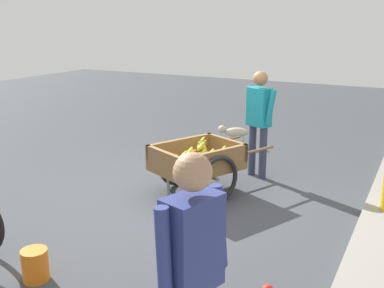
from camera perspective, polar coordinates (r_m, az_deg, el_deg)
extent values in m
plane|color=#3D3F44|center=(5.93, -0.42, -7.32)|extent=(24.00, 24.00, 0.00)
cube|color=olive|center=(6.08, 0.62, -2.72)|extent=(1.33, 1.18, 0.10)
cube|color=olive|center=(5.74, -3.45, -2.09)|extent=(0.39, 0.75, 0.24)
cube|color=olive|center=(6.36, 4.30, -0.36)|extent=(0.39, 0.75, 0.24)
cube|color=olive|center=(5.76, 2.91, -2.01)|extent=(1.03, 0.51, 0.24)
cube|color=olive|center=(6.32, -1.46, -0.43)|extent=(1.03, 0.51, 0.24)
torus|color=black|center=(5.79, 3.33, -4.54)|extent=(0.61, 0.32, 0.64)
torus|color=black|center=(6.44, -1.82, -2.43)|extent=(0.61, 0.32, 0.64)
cylinder|color=gray|center=(6.11, 0.61, -3.43)|extent=(0.40, 0.82, 0.04)
cylinder|color=olive|center=(6.33, 8.40, -0.73)|extent=(0.52, 0.26, 0.04)
cylinder|color=olive|center=(6.80, 4.29, 0.52)|extent=(0.52, 0.26, 0.04)
cylinder|color=gray|center=(5.90, -2.99, -5.66)|extent=(0.04, 0.04, 0.35)
ellipsoid|color=gold|center=(6.14, 1.56, -1.25)|extent=(0.18, 0.07, 0.13)
ellipsoid|color=gold|center=(6.12, 1.46, -1.21)|extent=(0.19, 0.13, 0.05)
ellipsoid|color=gold|center=(6.10, 1.34, -1.17)|extent=(0.18, 0.07, 0.14)
ellipsoid|color=gold|center=(6.01, -2.31, -2.05)|extent=(0.18, 0.13, 0.13)
ellipsoid|color=gold|center=(6.00, -2.35, -1.99)|extent=(0.19, 0.08, 0.09)
ellipsoid|color=gold|center=(5.98, -2.46, -1.94)|extent=(0.19, 0.09, 0.08)
ellipsoid|color=gold|center=(5.97, -2.53, -1.89)|extent=(0.17, 0.14, 0.14)
ellipsoid|color=gold|center=(6.14, 2.55, -1.25)|extent=(0.18, 0.07, 0.14)
ellipsoid|color=gold|center=(6.12, 2.43, -1.21)|extent=(0.19, 0.12, 0.05)
ellipsoid|color=gold|center=(6.10, 2.32, -1.17)|extent=(0.18, 0.09, 0.14)
ellipsoid|color=gold|center=(6.25, 4.07, -1.06)|extent=(0.18, 0.09, 0.15)
ellipsoid|color=gold|center=(6.23, 4.04, -1.00)|extent=(0.19, 0.07, 0.10)
ellipsoid|color=gold|center=(6.22, 3.99, -0.95)|extent=(0.18, 0.07, 0.05)
ellipsoid|color=gold|center=(6.20, 3.94, -0.89)|extent=(0.17, 0.15, 0.11)
ellipsoid|color=gold|center=(6.19, 3.90, -0.83)|extent=(0.18, 0.06, 0.15)
ellipsoid|color=gold|center=(5.95, -0.13, -1.11)|extent=(0.18, 0.09, 0.14)
ellipsoid|color=gold|center=(5.94, -0.19, -1.05)|extent=(0.17, 0.16, 0.09)
ellipsoid|color=gold|center=(5.92, -0.27, -1.00)|extent=(0.17, 0.15, 0.08)
ellipsoid|color=gold|center=(5.91, -0.33, -0.94)|extent=(0.18, 0.06, 0.13)
ellipsoid|color=gold|center=(5.78, 0.59, -1.64)|extent=(0.16, 0.14, 0.14)
ellipsoid|color=gold|center=(5.76, 0.45, -1.60)|extent=(0.19, 0.08, 0.05)
ellipsoid|color=gold|center=(5.74, 0.35, -1.55)|extent=(0.17, 0.14, 0.13)
ellipsoid|color=gold|center=(5.83, -1.06, -1.79)|extent=(0.18, 0.07, 0.13)
ellipsoid|color=gold|center=(5.81, -1.11, -1.73)|extent=(0.19, 0.11, 0.09)
ellipsoid|color=gold|center=(5.80, -1.16, -1.66)|extent=(0.17, 0.16, 0.05)
ellipsoid|color=gold|center=(5.79, -1.21, -1.60)|extent=(0.18, 0.14, 0.09)
ellipsoid|color=gold|center=(5.78, -1.23, -1.54)|extent=(0.18, 0.07, 0.12)
ellipsoid|color=gold|center=(6.37, 1.41, 0.24)|extent=(0.18, 0.07, 0.14)
ellipsoid|color=gold|center=(6.35, 1.30, 0.28)|extent=(0.19, 0.09, 0.05)
ellipsoid|color=gold|center=(6.33, 1.17, 0.32)|extent=(0.18, 0.08, 0.14)
ellipsoid|color=gold|center=(6.16, 1.28, -0.55)|extent=(0.15, 0.16, 0.14)
ellipsoid|color=gold|center=(6.14, 1.24, -0.48)|extent=(0.18, 0.13, 0.10)
ellipsoid|color=gold|center=(6.13, 1.19, -0.42)|extent=(0.19, 0.09, 0.05)
ellipsoid|color=gold|center=(6.12, 1.15, -0.36)|extent=(0.19, 0.09, 0.10)
ellipsoid|color=gold|center=(6.10, 1.10, -0.30)|extent=(0.18, 0.09, 0.14)
cylinder|color=#333851|center=(6.76, 8.87, -1.12)|extent=(0.11, 0.11, 0.78)
cylinder|color=#333851|center=(6.90, 7.55, -0.72)|extent=(0.11, 0.11, 0.78)
cube|color=teal|center=(6.67, 8.42, 4.60)|extent=(0.32, 0.39, 0.55)
sphere|color=#9E704C|center=(6.61, 8.56, 8.13)|extent=(0.21, 0.21, 0.21)
cylinder|color=teal|center=(6.52, 9.82, 4.54)|extent=(0.08, 0.15, 0.51)
cylinder|color=teal|center=(6.82, 7.10, 5.12)|extent=(0.08, 0.08, 0.50)
ellipsoid|color=beige|center=(8.44, 5.59, 1.47)|extent=(0.36, 0.47, 0.18)
sphere|color=beige|center=(8.41, 3.77, 1.87)|extent=(0.14, 0.14, 0.14)
cylinder|color=beige|center=(8.46, 7.49, 1.72)|extent=(0.07, 0.11, 0.12)
cylinder|color=beige|center=(8.42, 4.70, 0.20)|extent=(0.04, 0.04, 0.18)
cylinder|color=beige|center=(8.53, 4.65, 0.39)|extent=(0.04, 0.04, 0.18)
cylinder|color=beige|center=(8.45, 6.49, 0.19)|extent=(0.04, 0.04, 0.18)
cylinder|color=beige|center=(8.55, 6.42, 0.38)|extent=(0.04, 0.04, 0.18)
cylinder|color=orange|center=(4.48, -19.04, -14.13)|extent=(0.24, 0.24, 0.30)
cube|color=navy|center=(2.61, 0.08, -12.30)|extent=(0.38, 0.29, 0.56)
sphere|color=tan|center=(2.44, 0.09, -3.53)|extent=(0.22, 0.22, 0.22)
cylinder|color=navy|center=(2.74, 3.34, -10.23)|extent=(0.08, 0.12, 0.51)
cylinder|color=navy|center=(2.46, -3.59, -13.40)|extent=(0.08, 0.10, 0.51)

